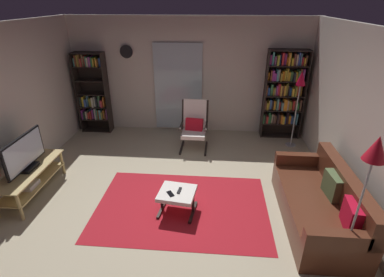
{
  "coord_description": "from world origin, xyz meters",
  "views": [
    {
      "loc": [
        0.63,
        -3.69,
        2.92
      ],
      "look_at": [
        0.27,
        0.65,
        0.82
      ],
      "focal_mm": 27.31,
      "sensor_mm": 36.0,
      "label": 1
    }
  ],
  "objects_px": {
    "television": "(25,154)",
    "floor_lamp_by_shelf": "(300,86)",
    "tv_stand": "(30,178)",
    "tv_remote": "(179,190)",
    "cell_phone": "(170,194)",
    "leather_sofa": "(320,204)",
    "lounge_armchair": "(194,124)",
    "bookshelf_near_tv": "(93,92)",
    "floor_lamp_by_sofa": "(372,163)",
    "bookshelf_near_sofa": "(284,92)",
    "wall_clock": "(126,52)",
    "ottoman": "(177,195)"
  },
  "relations": [
    {
      "from": "bookshelf_near_sofa",
      "to": "floor_lamp_by_sofa",
      "type": "relative_size",
      "value": 1.12
    },
    {
      "from": "television",
      "to": "floor_lamp_by_sofa",
      "type": "height_order",
      "value": "floor_lamp_by_sofa"
    },
    {
      "from": "lounge_armchair",
      "to": "bookshelf_near_tv",
      "type": "bearing_deg",
      "value": 163.89
    },
    {
      "from": "television",
      "to": "wall_clock",
      "type": "relative_size",
      "value": 3.26
    },
    {
      "from": "television",
      "to": "bookshelf_near_tv",
      "type": "height_order",
      "value": "bookshelf_near_tv"
    },
    {
      "from": "floor_lamp_by_sofa",
      "to": "wall_clock",
      "type": "relative_size",
      "value": 6.04
    },
    {
      "from": "television",
      "to": "bookshelf_near_tv",
      "type": "relative_size",
      "value": 0.51
    },
    {
      "from": "television",
      "to": "bookshelf_near_sofa",
      "type": "xyz_separation_m",
      "value": [
        4.41,
        2.63,
        0.32
      ]
    },
    {
      "from": "lounge_armchair",
      "to": "wall_clock",
      "type": "relative_size",
      "value": 3.53
    },
    {
      "from": "cell_phone",
      "to": "floor_lamp_by_shelf",
      "type": "bearing_deg",
      "value": 14.04
    },
    {
      "from": "television",
      "to": "floor_lamp_by_sofa",
      "type": "xyz_separation_m",
      "value": [
        4.47,
        -1.14,
        0.73
      ]
    },
    {
      "from": "bookshelf_near_tv",
      "to": "leather_sofa",
      "type": "bearing_deg",
      "value": -33.54
    },
    {
      "from": "tv_stand",
      "to": "tv_remote",
      "type": "relative_size",
      "value": 9.45
    },
    {
      "from": "floor_lamp_by_shelf",
      "to": "tv_stand",
      "type": "bearing_deg",
      "value": -154.93
    },
    {
      "from": "floor_lamp_by_sofa",
      "to": "tv_stand",
      "type": "bearing_deg",
      "value": 165.97
    },
    {
      "from": "wall_clock",
      "to": "bookshelf_near_sofa",
      "type": "bearing_deg",
      "value": -2.28
    },
    {
      "from": "floor_lamp_by_shelf",
      "to": "wall_clock",
      "type": "xyz_separation_m",
      "value": [
        -3.69,
        0.64,
        0.53
      ]
    },
    {
      "from": "bookshelf_near_sofa",
      "to": "cell_phone",
      "type": "bearing_deg",
      "value": -125.26
    },
    {
      "from": "television",
      "to": "wall_clock",
      "type": "bearing_deg",
      "value": 71.72
    },
    {
      "from": "leather_sofa",
      "to": "lounge_armchair",
      "type": "height_order",
      "value": "lounge_armchair"
    },
    {
      "from": "television",
      "to": "floor_lamp_by_shelf",
      "type": "distance_m",
      "value": 5.11
    },
    {
      "from": "ottoman",
      "to": "floor_lamp_by_sofa",
      "type": "distance_m",
      "value": 2.53
    },
    {
      "from": "bookshelf_near_sofa",
      "to": "floor_lamp_by_shelf",
      "type": "xyz_separation_m",
      "value": [
        0.19,
        -0.5,
        0.27
      ]
    },
    {
      "from": "television",
      "to": "cell_phone",
      "type": "height_order",
      "value": "television"
    },
    {
      "from": "cell_phone",
      "to": "wall_clock",
      "type": "relative_size",
      "value": 0.48
    },
    {
      "from": "cell_phone",
      "to": "floor_lamp_by_sofa",
      "type": "distance_m",
      "value": 2.55
    },
    {
      "from": "tv_stand",
      "to": "lounge_armchair",
      "type": "xyz_separation_m",
      "value": [
        2.5,
        1.92,
        0.22
      ]
    },
    {
      "from": "floor_lamp_by_sofa",
      "to": "leather_sofa",
      "type": "bearing_deg",
      "value": 91.62
    },
    {
      "from": "leather_sofa",
      "to": "cell_phone",
      "type": "xyz_separation_m",
      "value": [
        -2.13,
        -0.03,
        0.07
      ]
    },
    {
      "from": "floor_lamp_by_sofa",
      "to": "tv_remote",
      "type": "bearing_deg",
      "value": 156.28
    },
    {
      "from": "tv_stand",
      "to": "cell_phone",
      "type": "height_order",
      "value": "tv_stand"
    },
    {
      "from": "floor_lamp_by_shelf",
      "to": "wall_clock",
      "type": "bearing_deg",
      "value": 170.19
    },
    {
      "from": "bookshelf_near_sofa",
      "to": "leather_sofa",
      "type": "distance_m",
      "value": 3.03
    },
    {
      "from": "tv_stand",
      "to": "floor_lamp_by_shelf",
      "type": "relative_size",
      "value": 0.84
    },
    {
      "from": "cell_phone",
      "to": "floor_lamp_by_shelf",
      "type": "relative_size",
      "value": 0.09
    },
    {
      "from": "television",
      "to": "bookshelf_near_sofa",
      "type": "height_order",
      "value": "bookshelf_near_sofa"
    },
    {
      "from": "cell_phone",
      "to": "bookshelf_near_tv",
      "type": "bearing_deg",
      "value": 94.33
    },
    {
      "from": "leather_sofa",
      "to": "lounge_armchair",
      "type": "xyz_separation_m",
      "value": [
        -1.95,
        2.2,
        0.24
      ]
    },
    {
      "from": "bookshelf_near_tv",
      "to": "floor_lamp_by_shelf",
      "type": "distance_m",
      "value": 4.56
    },
    {
      "from": "tv_stand",
      "to": "floor_lamp_by_sofa",
      "type": "bearing_deg",
      "value": -14.03
    },
    {
      "from": "floor_lamp_by_shelf",
      "to": "ottoman",
      "type": "bearing_deg",
      "value": -132.52
    },
    {
      "from": "leather_sofa",
      "to": "ottoman",
      "type": "distance_m",
      "value": 2.04
    },
    {
      "from": "tv_stand",
      "to": "bookshelf_near_tv",
      "type": "relative_size",
      "value": 0.73
    },
    {
      "from": "lounge_armchair",
      "to": "wall_clock",
      "type": "bearing_deg",
      "value": 151.08
    },
    {
      "from": "television",
      "to": "lounge_armchair",
      "type": "distance_m",
      "value": 3.14
    },
    {
      "from": "leather_sofa",
      "to": "floor_lamp_by_sofa",
      "type": "distance_m",
      "value": 1.44
    },
    {
      "from": "tv_remote",
      "to": "cell_phone",
      "type": "distance_m",
      "value": 0.15
    },
    {
      "from": "tv_remote",
      "to": "cell_phone",
      "type": "relative_size",
      "value": 1.03
    },
    {
      "from": "tv_remote",
      "to": "floor_lamp_by_sofa",
      "type": "bearing_deg",
      "value": -15.57
    },
    {
      "from": "floor_lamp_by_sofa",
      "to": "floor_lamp_by_shelf",
      "type": "height_order",
      "value": "floor_lamp_by_sofa"
    }
  ]
}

